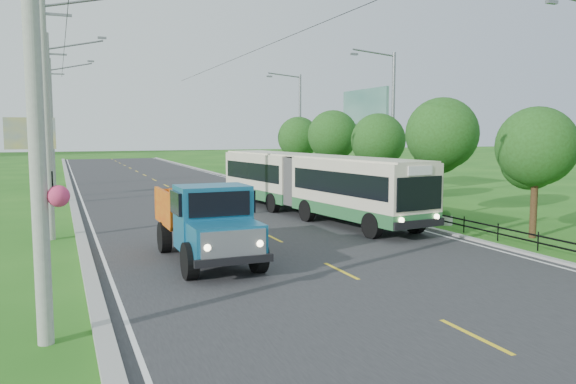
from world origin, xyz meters
TOP-DOWN VIEW (x-y plane):
  - ground at (0.00, 0.00)m, footprint 240.00×240.00m
  - road at (0.00, 20.00)m, footprint 14.00×120.00m
  - curb_left at (-7.20, 20.00)m, footprint 0.40×120.00m
  - curb_right at (7.15, 20.00)m, footprint 0.30×120.00m
  - edge_line_left at (-6.65, 20.00)m, footprint 0.12×120.00m
  - edge_line_right at (6.65, 20.00)m, footprint 0.12×120.00m
  - centre_dash at (0.00, 0.00)m, footprint 0.12×2.20m
  - railing_right at (8.00, 14.00)m, footprint 0.04×40.00m
  - pole_nearest at (-8.24, -3.00)m, footprint 3.51×0.44m
  - pole_near at (-8.26, 9.00)m, footprint 3.51×0.32m
  - pole_mid at (-8.26, 21.00)m, footprint 3.51×0.32m
  - pole_far at (-8.26, 33.00)m, footprint 3.51×0.32m
  - tree_second at (9.86, 2.14)m, footprint 3.18×3.26m
  - tree_third at (9.86, 8.14)m, footprint 3.60×3.62m
  - tree_fourth at (9.86, 14.14)m, footprint 3.24×3.31m
  - tree_fifth at (9.86, 20.14)m, footprint 3.48×3.52m
  - tree_back at (9.86, 26.14)m, footprint 3.30×3.36m
  - streetlight_mid at (10.64, 14.00)m, footprint 3.02×0.20m
  - streetlight_far at (10.64, 28.00)m, footprint 3.02×0.20m
  - planter_near at (8.60, 6.00)m, footprint 0.64×0.64m
  - planter_mid at (8.60, 14.00)m, footprint 0.64×0.64m
  - planter_far at (8.60, 22.00)m, footprint 0.64×0.64m
  - billboard_left at (-9.50, 24.00)m, footprint 3.00×0.20m
  - billboard_right at (12.30, 20.00)m, footprint 0.24×6.00m
  - bus at (3.97, 10.86)m, footprint 4.59×15.99m
  - dump_truck at (-3.47, 2.99)m, footprint 2.49×6.23m

SIDE VIEW (x-z plane):
  - ground at x=0.00m, z-range 0.00..0.00m
  - road at x=0.00m, z-range 0.00..0.02m
  - edge_line_left at x=-6.65m, z-range 0.02..0.02m
  - edge_line_right at x=6.65m, z-range 0.02..0.02m
  - centre_dash at x=0.00m, z-range 0.02..0.02m
  - curb_right at x=7.15m, z-range 0.00..0.10m
  - curb_left at x=-7.20m, z-range 0.00..0.15m
  - planter_near at x=8.60m, z-range -0.05..0.62m
  - planter_mid at x=8.60m, z-range -0.05..0.62m
  - planter_far at x=8.60m, z-range -0.05..0.62m
  - railing_right at x=8.00m, z-range 0.00..0.60m
  - dump_truck at x=-3.47m, z-range 0.17..2.78m
  - bus at x=3.97m, z-range 0.31..3.36m
  - tree_second at x=9.86m, z-range 0.87..6.17m
  - tree_fourth at x=9.86m, z-range 0.89..6.29m
  - tree_back at x=9.86m, z-range 0.90..6.40m
  - tree_fifth at x=9.86m, z-range 0.95..6.75m
  - billboard_left at x=-9.50m, z-range 1.27..6.47m
  - tree_third at x=9.86m, z-range 0.99..6.99m
  - streetlight_mid at x=10.64m, z-range 0.37..9.44m
  - streetlight_far at x=10.64m, z-range 0.37..9.44m
  - pole_nearest at x=-8.24m, z-range -0.06..9.94m
  - pole_near at x=-8.26m, z-range 0.09..10.09m
  - pole_mid at x=-8.26m, z-range 0.09..10.09m
  - pole_far at x=-8.26m, z-range 0.09..10.09m
  - billboard_right at x=12.30m, z-range 1.69..8.99m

